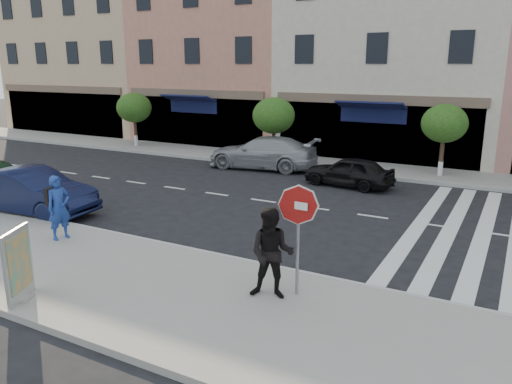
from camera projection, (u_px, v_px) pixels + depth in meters
name	position (u px, v px, depth m)	size (l,w,h in m)	color
ground	(260.00, 244.00, 13.66)	(120.00, 120.00, 0.00)	black
sidewalk_near	(176.00, 296.00, 10.45)	(60.00, 4.50, 0.15)	gray
sidewalk_far	(372.00, 169.00, 23.01)	(60.00, 3.00, 0.15)	gray
building_west_far	(106.00, 47.00, 36.80)	(12.00, 9.00, 12.00)	tan
building_west_mid	(233.00, 28.00, 31.47)	(10.00, 9.00, 14.00)	tan
building_centre	(400.00, 50.00, 26.99)	(11.00, 9.00, 11.00)	beige
street_tree_wa	(134.00, 108.00, 28.74)	(2.00, 2.00, 3.05)	#473323
street_tree_wb	(274.00, 116.00, 24.59)	(2.10, 2.10, 3.06)	#473323
street_tree_c	(444.00, 124.00, 20.88)	(1.90, 1.90, 3.04)	#473323
stop_sign	(298.00, 215.00, 9.93)	(0.83, 0.12, 2.34)	gray
photographer	(59.00, 208.00, 13.45)	(0.64, 0.42, 1.76)	navy
walker	(272.00, 254.00, 10.00)	(0.92, 0.72, 1.89)	black
poster_board	(19.00, 266.00, 9.94)	(0.46, 0.91, 1.49)	beige
car_near_mid	(31.00, 191.00, 16.32)	(1.59, 4.56, 1.50)	black
car_far_left	(263.00, 153.00, 23.40)	(2.10, 5.17, 1.50)	#9A9A9F
car_far_mid	(349.00, 171.00, 19.99)	(1.44, 3.57, 1.22)	black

